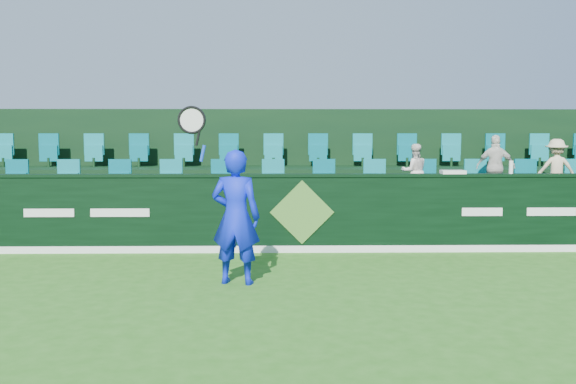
{
  "coord_description": "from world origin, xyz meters",
  "views": [
    {
      "loc": [
        -0.44,
        -6.98,
        2.06
      ],
      "look_at": [
        -0.26,
        2.8,
        1.15
      ],
      "focal_mm": 40.0,
      "sensor_mm": 36.0,
      "label": 1
    }
  ],
  "objects_px": {
    "towel": "(453,172)",
    "drinks_bottle": "(511,167)",
    "spectator_right": "(556,169)",
    "spectator_middle": "(496,167)",
    "tennis_player": "(235,216)",
    "spectator_left": "(414,171)"
  },
  "relations": [
    {
      "from": "towel",
      "to": "drinks_bottle",
      "type": "bearing_deg",
      "value": 0.0
    },
    {
      "from": "spectator_right",
      "to": "drinks_bottle",
      "type": "height_order",
      "value": "spectator_right"
    },
    {
      "from": "towel",
      "to": "spectator_right",
      "type": "bearing_deg",
      "value": 26.13
    },
    {
      "from": "spectator_middle",
      "to": "spectator_right",
      "type": "relative_size",
      "value": 1.07
    },
    {
      "from": "towel",
      "to": "spectator_middle",
      "type": "bearing_deg",
      "value": 44.85
    },
    {
      "from": "tennis_player",
      "to": "spectator_right",
      "type": "bearing_deg",
      "value": 30.48
    },
    {
      "from": "tennis_player",
      "to": "spectator_left",
      "type": "xyz_separation_m",
      "value": [
        3.18,
        3.47,
        0.39
      ]
    },
    {
      "from": "tennis_player",
      "to": "spectator_middle",
      "type": "distance_m",
      "value": 5.88
    },
    {
      "from": "tennis_player",
      "to": "spectator_right",
      "type": "height_order",
      "value": "tennis_player"
    },
    {
      "from": "spectator_left",
      "to": "towel",
      "type": "xyz_separation_m",
      "value": [
        0.43,
        -1.12,
        0.06
      ]
    },
    {
      "from": "spectator_left",
      "to": "drinks_bottle",
      "type": "bearing_deg",
      "value": 138.98
    },
    {
      "from": "spectator_left",
      "to": "spectator_right",
      "type": "distance_m",
      "value": 2.71
    },
    {
      "from": "spectator_left",
      "to": "spectator_middle",
      "type": "bearing_deg",
      "value": 176.99
    },
    {
      "from": "spectator_middle",
      "to": "towel",
      "type": "xyz_separation_m",
      "value": [
        -1.13,
        -1.12,
        -0.03
      ]
    },
    {
      "from": "spectator_right",
      "to": "tennis_player",
      "type": "bearing_deg",
      "value": 38.51
    },
    {
      "from": "spectator_right",
      "to": "towel",
      "type": "relative_size",
      "value": 2.81
    },
    {
      "from": "tennis_player",
      "to": "towel",
      "type": "xyz_separation_m",
      "value": [
        3.61,
        2.35,
        0.45
      ]
    },
    {
      "from": "spectator_left",
      "to": "towel",
      "type": "relative_size",
      "value": 2.58
    },
    {
      "from": "tennis_player",
      "to": "spectator_right",
      "type": "distance_m",
      "value": 6.85
    },
    {
      "from": "spectator_right",
      "to": "spectator_middle",
      "type": "bearing_deg",
      "value": 8.03
    },
    {
      "from": "tennis_player",
      "to": "drinks_bottle",
      "type": "distance_m",
      "value": 5.2
    },
    {
      "from": "spectator_middle",
      "to": "spectator_right",
      "type": "distance_m",
      "value": 1.16
    }
  ]
}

